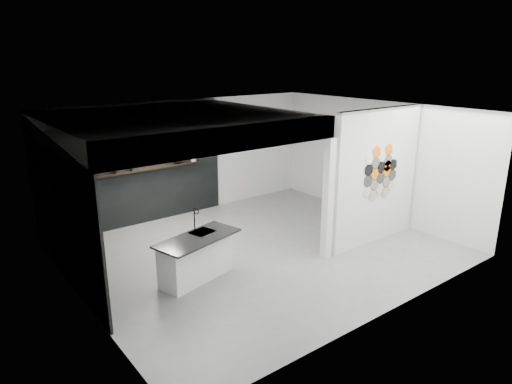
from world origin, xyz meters
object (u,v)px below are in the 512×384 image
(glass_bowl, at_px, (194,159))
(partition_panel, at_px, (376,177))
(bottle_dark, at_px, (131,167))
(utensil_cup, at_px, (115,171))
(wall_basin, at_px, (82,237))
(kettle, at_px, (177,160))
(glass_vase, at_px, (194,158))
(stockpot, at_px, (82,174))
(kitchen_island, at_px, (196,257))

(glass_bowl, bearing_deg, partition_panel, -61.77)
(bottle_dark, relative_size, utensil_cup, 1.54)
(glass_bowl, bearing_deg, wall_basin, -148.65)
(kettle, distance_m, glass_bowl, 0.45)
(bottle_dark, bearing_deg, glass_vase, 0.00)
(stockpot, distance_m, glass_bowl, 2.68)
(kitchen_island, bearing_deg, kettle, 52.13)
(stockpot, bearing_deg, kettle, 0.00)
(wall_basin, height_order, utensil_cup, utensil_cup)
(stockpot, distance_m, bottle_dark, 1.08)
(glass_bowl, bearing_deg, kitchen_island, -120.04)
(stockpot, relative_size, bottle_dark, 1.38)
(wall_basin, height_order, stockpot, stockpot)
(wall_basin, relative_size, stockpot, 2.72)
(kitchen_island, bearing_deg, wall_basin, 131.76)
(partition_panel, bearing_deg, bottle_dark, 133.54)
(wall_basin, bearing_deg, glass_bowl, 31.35)
(partition_panel, relative_size, wall_basin, 4.67)
(stockpot, relative_size, kettle, 1.08)
(stockpot, relative_size, utensil_cup, 2.12)
(wall_basin, xyz_separation_m, glass_bowl, (3.39, 2.07, 0.52))
(glass_vase, relative_size, bottle_dark, 0.87)
(stockpot, relative_size, glass_vase, 1.58)
(wall_basin, height_order, kettle, kettle)
(utensil_cup, bearing_deg, kitchen_island, -86.93)
(glass_bowl, height_order, bottle_dark, bottle_dark)
(kettle, relative_size, bottle_dark, 1.28)
(wall_basin, xyz_separation_m, bottle_dark, (1.79, 2.07, 0.55))
(glass_vase, distance_m, bottle_dark, 1.60)
(partition_panel, height_order, utensil_cup, partition_panel)
(wall_basin, distance_m, utensil_cup, 2.56)
(partition_panel, relative_size, glass_vase, 20.11)
(glass_bowl, distance_m, bottle_dark, 1.60)
(partition_panel, xyz_separation_m, wall_basin, (-5.46, 1.80, -0.55))
(glass_vase, bearing_deg, kitchen_island, -120.04)
(wall_basin, distance_m, kettle, 3.63)
(wall_basin, bearing_deg, kettle, 35.09)
(partition_panel, relative_size, stockpot, 12.71)
(glass_bowl, height_order, utensil_cup, utensil_cup)
(wall_basin, relative_size, glass_bowl, 4.52)
(wall_basin, relative_size, glass_vase, 4.31)
(partition_panel, height_order, wall_basin, partition_panel)
(kitchen_island, bearing_deg, partition_panel, -25.19)
(bottle_dark, height_order, utensil_cup, bottle_dark)
(partition_panel, xyz_separation_m, utensil_cup, (-4.05, 3.87, -0.03))
(partition_panel, xyz_separation_m, kettle, (-2.53, 3.87, 0.01))
(kitchen_island, height_order, utensil_cup, utensil_cup)
(wall_basin, xyz_separation_m, kettle, (2.94, 2.07, 0.56))
(wall_basin, relative_size, kettle, 2.95)
(glass_vase, bearing_deg, bottle_dark, 180.00)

